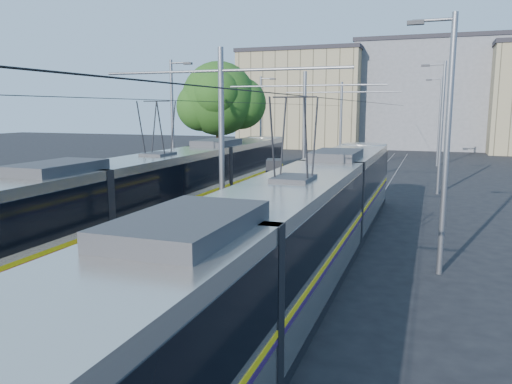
% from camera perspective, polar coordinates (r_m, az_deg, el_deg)
% --- Properties ---
extents(ground, '(160.00, 160.00, 0.00)m').
position_cam_1_polar(ground, '(12.12, -19.64, -16.49)').
color(ground, black).
rests_on(ground, ground).
extents(platform, '(4.00, 50.00, 0.30)m').
position_cam_1_polar(platform, '(26.78, 3.84, -1.39)').
color(platform, gray).
rests_on(platform, ground).
extents(tactile_strip_left, '(0.70, 50.00, 0.01)m').
position_cam_1_polar(tactile_strip_left, '(27.18, 0.90, -0.87)').
color(tactile_strip_left, gray).
rests_on(tactile_strip_left, platform).
extents(tactile_strip_right, '(0.70, 50.00, 0.01)m').
position_cam_1_polar(tactile_strip_right, '(26.41, 6.87, -1.25)').
color(tactile_strip_right, gray).
rests_on(tactile_strip_right, platform).
extents(rails, '(8.71, 70.00, 0.03)m').
position_cam_1_polar(rails, '(26.81, 3.83, -1.67)').
color(rails, gray).
rests_on(rails, ground).
extents(tram_left, '(2.43, 29.78, 5.50)m').
position_cam_1_polar(tram_left, '(21.25, -10.98, -0.13)').
color(tram_left, black).
rests_on(tram_left, ground).
extents(tram_right, '(2.43, 30.91, 5.50)m').
position_cam_1_polar(tram_right, '(13.77, 4.24, -4.58)').
color(tram_right, black).
rests_on(tram_right, ground).
extents(catenary, '(9.20, 70.00, 7.00)m').
position_cam_1_polar(catenary, '(23.59, 2.06, 7.85)').
color(catenary, slate).
rests_on(catenary, platform).
extents(street_lamps, '(15.18, 38.22, 8.00)m').
position_cam_1_polar(street_lamps, '(30.19, 6.01, 7.52)').
color(street_lamps, slate).
rests_on(street_lamps, ground).
extents(shelter, '(0.99, 1.32, 2.60)m').
position_cam_1_polar(shelter, '(23.07, 2.08, 0.68)').
color(shelter, black).
rests_on(shelter, platform).
extents(tree, '(5.92, 5.47, 8.60)m').
position_cam_1_polar(tree, '(37.13, -3.62, 10.43)').
color(tree, '#382314').
rests_on(tree, ground).
extents(building_left, '(16.32, 12.24, 12.99)m').
position_cam_1_polar(building_left, '(70.45, 5.62, 10.52)').
color(building_left, gray).
rests_on(building_left, ground).
extents(building_centre, '(18.36, 14.28, 14.06)m').
position_cam_1_polar(building_centre, '(72.36, 19.03, 10.45)').
color(building_centre, gray).
rests_on(building_centre, ground).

